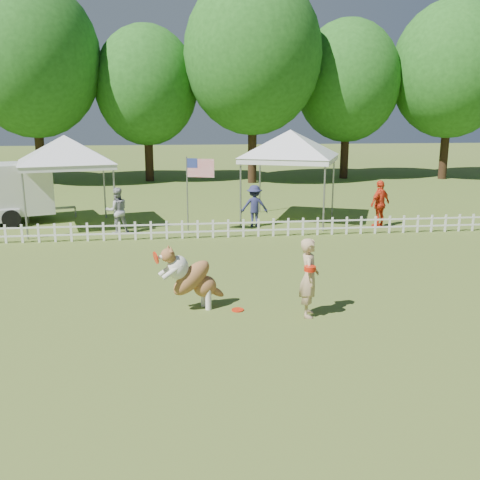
{
  "coord_description": "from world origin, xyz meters",
  "views": [
    {
      "loc": [
        -1.36,
        -10.02,
        3.98
      ],
      "look_at": [
        0.05,
        2.0,
        1.1
      ],
      "focal_mm": 40.0,
      "sensor_mm": 36.0,
      "label": 1
    }
  ],
  "objects_px": {
    "handler": "(309,278)",
    "canopy_tent_left": "(67,183)",
    "canopy_tent_right": "(289,177)",
    "dog": "(193,278)",
    "spectator_a": "(117,211)",
    "flag_pole": "(187,196)",
    "spectator_b": "(254,206)",
    "spectator_c": "(380,204)",
    "frisbee_on_turf": "(238,310)"
  },
  "relations": [
    {
      "from": "handler",
      "to": "canopy_tent_right",
      "type": "height_order",
      "value": "canopy_tent_right"
    },
    {
      "from": "handler",
      "to": "dog",
      "type": "relative_size",
      "value": 1.15
    },
    {
      "from": "canopy_tent_left",
      "to": "spectator_c",
      "type": "bearing_deg",
      "value": -20.26
    },
    {
      "from": "canopy_tent_right",
      "to": "flag_pole",
      "type": "xyz_separation_m",
      "value": [
        -3.83,
        -1.79,
        -0.36
      ]
    },
    {
      "from": "handler",
      "to": "spectator_c",
      "type": "height_order",
      "value": "spectator_c"
    },
    {
      "from": "spectator_c",
      "to": "canopy_tent_right",
      "type": "bearing_deg",
      "value": -58.76
    },
    {
      "from": "handler",
      "to": "dog",
      "type": "xyz_separation_m",
      "value": [
        -2.29,
        0.59,
        -0.1
      ]
    },
    {
      "from": "canopy_tent_left",
      "to": "flag_pole",
      "type": "xyz_separation_m",
      "value": [
        4.15,
        -1.5,
        -0.29
      ]
    },
    {
      "from": "canopy_tent_right",
      "to": "flag_pole",
      "type": "height_order",
      "value": "canopy_tent_right"
    },
    {
      "from": "frisbee_on_turf",
      "to": "canopy_tent_right",
      "type": "bearing_deg",
      "value": 71.98
    },
    {
      "from": "spectator_a",
      "to": "flag_pole",
      "type": "bearing_deg",
      "value": 153.51
    },
    {
      "from": "frisbee_on_turf",
      "to": "spectator_b",
      "type": "bearing_deg",
      "value": 79.47
    },
    {
      "from": "canopy_tent_right",
      "to": "canopy_tent_left",
      "type": "bearing_deg",
      "value": -155.8
    },
    {
      "from": "spectator_a",
      "to": "spectator_b",
      "type": "distance_m",
      "value": 4.79
    },
    {
      "from": "dog",
      "to": "spectator_c",
      "type": "height_order",
      "value": "spectator_c"
    },
    {
      "from": "spectator_b",
      "to": "spectator_c",
      "type": "xyz_separation_m",
      "value": [
        4.42,
        -0.62,
        0.09
      ]
    },
    {
      "from": "dog",
      "to": "spectator_c",
      "type": "relative_size",
      "value": 0.83
    },
    {
      "from": "dog",
      "to": "spectator_a",
      "type": "xyz_separation_m",
      "value": [
        -2.3,
        7.6,
        0.08
      ]
    },
    {
      "from": "handler",
      "to": "canopy_tent_right",
      "type": "relative_size",
      "value": 0.48
    },
    {
      "from": "canopy_tent_left",
      "to": "spectator_c",
      "type": "xyz_separation_m",
      "value": [
        10.96,
        -1.18,
        -0.75
      ]
    },
    {
      "from": "dog",
      "to": "flag_pole",
      "type": "bearing_deg",
      "value": 69.43
    },
    {
      "from": "handler",
      "to": "spectator_a",
      "type": "bearing_deg",
      "value": 40.48
    },
    {
      "from": "canopy_tent_left",
      "to": "spectator_b",
      "type": "xyz_separation_m",
      "value": [
        6.54,
        -0.56,
        -0.84
      ]
    },
    {
      "from": "handler",
      "to": "flag_pole",
      "type": "distance_m",
      "value": 8.14
    },
    {
      "from": "spectator_a",
      "to": "spectator_c",
      "type": "distance_m",
      "value": 9.18
    },
    {
      "from": "frisbee_on_turf",
      "to": "flag_pole",
      "type": "height_order",
      "value": "flag_pole"
    },
    {
      "from": "canopy_tent_right",
      "to": "flag_pole",
      "type": "bearing_deg",
      "value": -132.83
    },
    {
      "from": "handler",
      "to": "canopy_tent_left",
      "type": "xyz_separation_m",
      "value": [
        -6.38,
        9.32,
        0.79
      ]
    },
    {
      "from": "frisbee_on_turf",
      "to": "canopy_tent_left",
      "type": "distance_m",
      "value": 10.31
    },
    {
      "from": "spectator_a",
      "to": "spectator_c",
      "type": "relative_size",
      "value": 0.93
    },
    {
      "from": "dog",
      "to": "frisbee_on_turf",
      "type": "height_order",
      "value": "dog"
    },
    {
      "from": "handler",
      "to": "frisbee_on_turf",
      "type": "distance_m",
      "value": 1.65
    },
    {
      "from": "flag_pole",
      "to": "spectator_a",
      "type": "xyz_separation_m",
      "value": [
        -2.36,
        0.37,
        -0.52
      ]
    },
    {
      "from": "flag_pole",
      "to": "spectator_b",
      "type": "height_order",
      "value": "flag_pole"
    },
    {
      "from": "canopy_tent_left",
      "to": "spectator_b",
      "type": "relative_size",
      "value": 2.13
    },
    {
      "from": "spectator_b",
      "to": "flag_pole",
      "type": "bearing_deg",
      "value": 24.92
    },
    {
      "from": "handler",
      "to": "flag_pole",
      "type": "height_order",
      "value": "flag_pole"
    },
    {
      "from": "handler",
      "to": "spectator_b",
      "type": "distance_m",
      "value": 8.75
    },
    {
      "from": "spectator_a",
      "to": "spectator_b",
      "type": "xyz_separation_m",
      "value": [
        4.76,
        0.56,
        -0.03
      ]
    },
    {
      "from": "flag_pole",
      "to": "spectator_c",
      "type": "height_order",
      "value": "flag_pole"
    },
    {
      "from": "dog",
      "to": "flag_pole",
      "type": "xyz_separation_m",
      "value": [
        0.06,
        7.22,
        0.6
      ]
    },
    {
      "from": "flag_pole",
      "to": "canopy_tent_right",
      "type": "bearing_deg",
      "value": 44.2
    },
    {
      "from": "dog",
      "to": "frisbee_on_turf",
      "type": "distance_m",
      "value": 1.15
    },
    {
      "from": "spectator_b",
      "to": "dog",
      "type": "bearing_deg",
      "value": 76.78
    },
    {
      "from": "spectator_c",
      "to": "handler",
      "type": "bearing_deg",
      "value": 27.98
    },
    {
      "from": "canopy_tent_left",
      "to": "canopy_tent_right",
      "type": "bearing_deg",
      "value": -12.07
    },
    {
      "from": "spectator_c",
      "to": "canopy_tent_left",
      "type": "bearing_deg",
      "value": -38.77
    },
    {
      "from": "canopy_tent_left",
      "to": "spectator_c",
      "type": "distance_m",
      "value": 11.05
    },
    {
      "from": "flag_pole",
      "to": "spectator_b",
      "type": "xyz_separation_m",
      "value": [
        2.4,
        0.94,
        -0.55
      ]
    },
    {
      "from": "flag_pole",
      "to": "spectator_b",
      "type": "bearing_deg",
      "value": 40.58
    }
  ]
}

